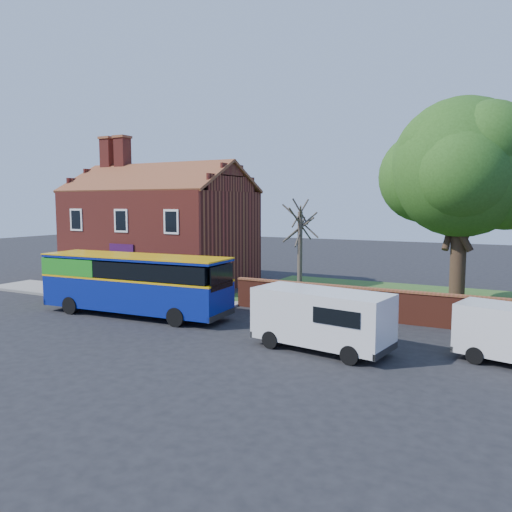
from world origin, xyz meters
The scene contains 10 objects.
ground centered at (0.00, 0.00, 0.00)m, with size 120.00×120.00×0.00m, color black.
pavement centered at (-7.00, 5.75, 0.06)m, with size 18.00×3.50×0.12m, color gray.
kerb centered at (-7.00, 4.00, 0.07)m, with size 18.00×0.15×0.14m, color slate.
grass_strip centered at (13.00, 13.00, 0.02)m, with size 26.00×12.00×0.04m, color #426B28.
shop_building centered at (-7.02, 11.50, 3.41)m, with size 12.30×8.13×10.50m.
boundary_wall centered at (13.00, 7.00, 0.81)m, with size 22.00×0.38×1.60m.
bus centered at (-1.86, 2.45, 1.75)m, with size 10.26×3.13×3.09m.
van_near centered at (9.03, 1.11, 1.31)m, with size 5.60×2.90×2.34m.
large_tree centered at (12.96, 11.64, 7.32)m, with size 9.17×7.26×11.19m.
bare_tree centered at (3.94, 11.05, 2.92)m, with size 2.13×2.54×5.69m.
Camera 1 is at (15.58, -16.88, 5.69)m, focal length 35.00 mm.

